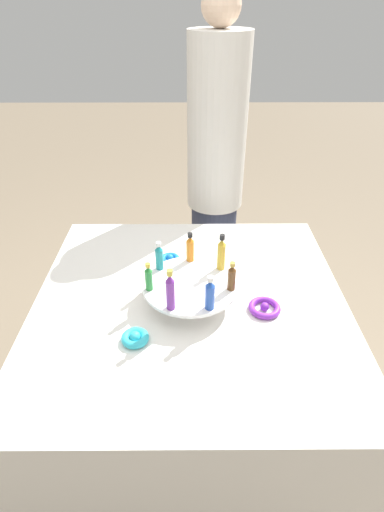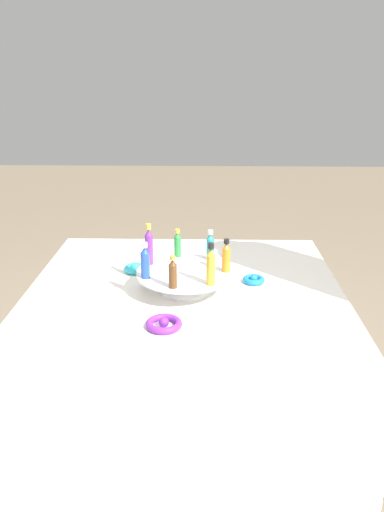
{
  "view_description": "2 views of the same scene",
  "coord_description": "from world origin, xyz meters",
  "px_view_note": "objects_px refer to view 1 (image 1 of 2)",
  "views": [
    {
      "loc": [
        -0.0,
        1.06,
        1.62
      ],
      "look_at": [
        -0.01,
        -0.07,
        0.85
      ],
      "focal_mm": 28.0,
      "sensor_mm": 36.0,
      "label": 1
    },
    {
      "loc": [
        -1.55,
        -0.06,
        1.44
      ],
      "look_at": [
        -0.0,
        -0.02,
        0.84
      ],
      "focal_mm": 35.0,
      "sensor_mm": 36.0,
      "label": 2
    }
  ],
  "objects_px": {
    "bottle_teal": "(158,257)",
    "bottle_green": "(147,278)",
    "bottle_brown": "(230,277)",
    "bottle_gold": "(220,253)",
    "bottle_orange": "(189,248)",
    "bottle_purple": "(169,291)",
    "ribbon_bow_blue": "(169,259)",
    "person_figure": "(214,177)",
    "ribbon_bow_teal": "(134,338)",
    "display_stand": "(189,288)",
    "ribbon_bow_purple": "(263,308)",
    "bottle_blue": "(208,294)"
  },
  "relations": [
    {
      "from": "bottle_purple",
      "to": "bottle_blue",
      "type": "bearing_deg",
      "value": 179.86
    },
    {
      "from": "bottle_brown",
      "to": "ribbon_bow_blue",
      "type": "bearing_deg",
      "value": -51.84
    },
    {
      "from": "bottle_brown",
      "to": "display_stand",
      "type": "bearing_deg",
      "value": -13.0
    },
    {
      "from": "bottle_purple",
      "to": "bottle_gold",
      "type": "bearing_deg",
      "value": -128.71
    },
    {
      "from": "display_stand",
      "to": "bottle_brown",
      "type": "bearing_deg",
      "value": 167.0
    },
    {
      "from": "display_stand",
      "to": "ribbon_bow_purple",
      "type": "distance_m",
      "value": 0.26
    },
    {
      "from": "bottle_gold",
      "to": "bottle_purple",
      "type": "xyz_separation_m",
      "value": [
        0.17,
        0.21,
        0.0
      ]
    },
    {
      "from": "bottle_brown",
      "to": "bottle_green",
      "type": "distance_m",
      "value": 0.27
    },
    {
      "from": "bottle_green",
      "to": "ribbon_bow_blue",
      "type": "xyz_separation_m",
      "value": [
        -0.06,
        -0.27,
        -0.11
      ]
    },
    {
      "from": "bottle_teal",
      "to": "ribbon_bow_purple",
      "type": "bearing_deg",
      "value": 158.84
    },
    {
      "from": "bottle_orange",
      "to": "ribbon_bow_teal",
      "type": "xyz_separation_m",
      "value": [
        0.17,
        0.33,
        -0.11
      ]
    },
    {
      "from": "ribbon_bow_purple",
      "to": "ribbon_bow_blue",
      "type": "distance_m",
      "value": 0.44
    },
    {
      "from": "bottle_green",
      "to": "ribbon_bow_blue",
      "type": "height_order",
      "value": "bottle_green"
    },
    {
      "from": "display_stand",
      "to": "bottle_teal",
      "type": "distance_m",
      "value": 0.16
    },
    {
      "from": "bottle_green",
      "to": "ribbon_bow_purple",
      "type": "relative_size",
      "value": 0.95
    },
    {
      "from": "bottle_orange",
      "to": "bottle_purple",
      "type": "bearing_deg",
      "value": 77.0
    },
    {
      "from": "display_stand",
      "to": "person_figure",
      "type": "bearing_deg",
      "value": -98.93
    },
    {
      "from": "display_stand",
      "to": "bottle_blue",
      "type": "xyz_separation_m",
      "value": [
        -0.06,
        0.12,
        0.08
      ]
    },
    {
      "from": "bottle_purple",
      "to": "ribbon_bow_blue",
      "type": "bearing_deg",
      "value": -86.95
    },
    {
      "from": "bottle_teal",
      "to": "bottle_green",
      "type": "height_order",
      "value": "bottle_teal"
    },
    {
      "from": "bottle_brown",
      "to": "bottle_gold",
      "type": "relative_size",
      "value": 0.77
    },
    {
      "from": "bottle_green",
      "to": "ribbon_bow_blue",
      "type": "distance_m",
      "value": 0.3
    },
    {
      "from": "bottle_green",
      "to": "person_figure",
      "type": "distance_m",
      "value": 0.88
    },
    {
      "from": "bottle_teal",
      "to": "display_stand",
      "type": "bearing_deg",
      "value": 141.29
    },
    {
      "from": "ribbon_bow_teal",
      "to": "bottle_gold",
      "type": "bearing_deg",
      "value": -135.2
    },
    {
      "from": "ribbon_bow_blue",
      "to": "person_figure",
      "type": "height_order",
      "value": "person_figure"
    },
    {
      "from": "bottle_brown",
      "to": "bottle_teal",
      "type": "relative_size",
      "value": 0.98
    },
    {
      "from": "bottle_teal",
      "to": "ribbon_bow_blue",
      "type": "bearing_deg",
      "value": -100.24
    },
    {
      "from": "ribbon_bow_purple",
      "to": "bottle_brown",
      "type": "bearing_deg",
      "value": -10.25
    },
    {
      "from": "bottle_brown",
      "to": "bottle_green",
      "type": "relative_size",
      "value": 1.03
    },
    {
      "from": "bottle_teal",
      "to": "bottle_green",
      "type": "distance_m",
      "value": 0.12
    },
    {
      "from": "bottle_orange",
      "to": "ribbon_bow_teal",
      "type": "distance_m",
      "value": 0.39
    },
    {
      "from": "bottle_brown",
      "to": "ribbon_bow_blue",
      "type": "xyz_separation_m",
      "value": [
        0.21,
        -0.27,
        -0.11
      ]
    },
    {
      "from": "bottle_brown",
      "to": "bottle_gold",
      "type": "xyz_separation_m",
      "value": [
        0.03,
        -0.12,
        0.01
      ]
    },
    {
      "from": "ribbon_bow_blue",
      "to": "person_figure",
      "type": "xyz_separation_m",
      "value": [
        -0.21,
        -0.57,
        0.11
      ]
    },
    {
      "from": "bottle_teal",
      "to": "bottle_purple",
      "type": "bearing_deg",
      "value": 102.71
    },
    {
      "from": "display_stand",
      "to": "bottle_gold",
      "type": "height_order",
      "value": "bottle_gold"
    },
    {
      "from": "bottle_purple",
      "to": "bottle_orange",
      "type": "bearing_deg",
      "value": -103.0
    },
    {
      "from": "bottle_brown",
      "to": "ribbon_bow_teal",
      "type": "distance_m",
      "value": 0.36
    },
    {
      "from": "ribbon_bow_blue",
      "to": "display_stand",
      "type": "bearing_deg",
      "value": 108.26
    },
    {
      "from": "bottle_orange",
      "to": "bottle_blue",
      "type": "distance_m",
      "value": 0.27
    },
    {
      "from": "bottle_brown",
      "to": "person_figure",
      "type": "relative_size",
      "value": 0.06
    },
    {
      "from": "bottle_brown",
      "to": "bottle_teal",
      "type": "distance_m",
      "value": 0.27
    },
    {
      "from": "bottle_brown",
      "to": "bottle_green",
      "type": "height_order",
      "value": "bottle_brown"
    },
    {
      "from": "bottle_green",
      "to": "bottle_purple",
      "type": "distance_m",
      "value": 0.12
    },
    {
      "from": "ribbon_bow_purple",
      "to": "person_figure",
      "type": "height_order",
      "value": "person_figure"
    },
    {
      "from": "ribbon_bow_purple",
      "to": "ribbon_bow_teal",
      "type": "bearing_deg",
      "value": 18.26
    },
    {
      "from": "bottle_gold",
      "to": "bottle_green",
      "type": "bearing_deg",
      "value": 25.57
    },
    {
      "from": "ribbon_bow_blue",
      "to": "ribbon_bow_purple",
      "type": "bearing_deg",
      "value": 138.26
    },
    {
      "from": "display_stand",
      "to": "bottle_purple",
      "type": "bearing_deg",
      "value": 64.14
    }
  ]
}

